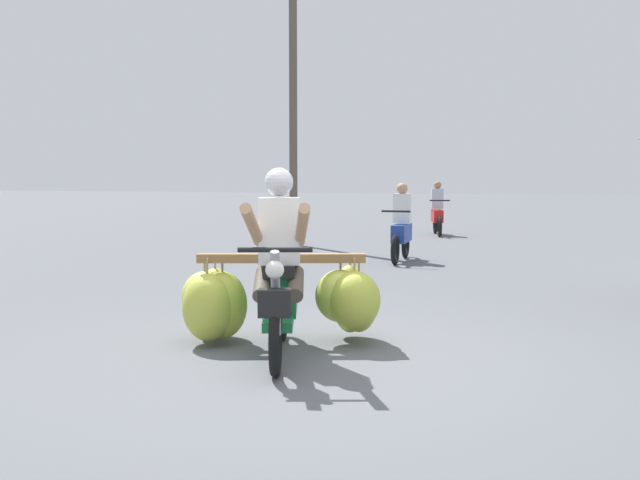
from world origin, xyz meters
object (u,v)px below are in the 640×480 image
(motorbike_main_loaded, at_px, (276,295))
(motorbike_distant_ahead_right, at_px, (437,213))
(motorbike_distant_ahead_left, at_px, (401,229))
(utility_pole, at_px, (293,120))

(motorbike_main_loaded, height_order, motorbike_distant_ahead_right, motorbike_main_loaded)
(motorbike_distant_ahead_left, bearing_deg, motorbike_main_loaded, -85.93)
(motorbike_distant_ahead_right, bearing_deg, motorbike_main_loaded, -85.68)
(utility_pole, bearing_deg, motorbike_distant_ahead_left, -36.48)
(motorbike_distant_ahead_left, xyz_separation_m, utility_pole, (-2.98, 2.20, 2.18))
(motorbike_main_loaded, height_order, motorbike_distant_ahead_left, motorbike_main_loaded)
(utility_pole, bearing_deg, motorbike_distant_ahead_right, 56.59)
(motorbike_main_loaded, xyz_separation_m, motorbike_distant_ahead_left, (-0.48, 6.75, 0.11))
(motorbike_main_loaded, bearing_deg, motorbike_distant_ahead_right, 94.32)
(motorbike_main_loaded, xyz_separation_m, utility_pole, (-3.46, 8.95, 2.29))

